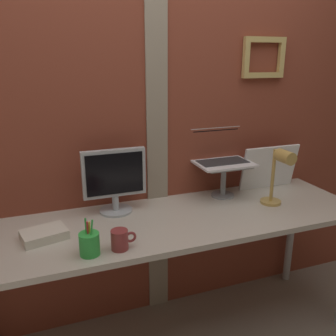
{
  "coord_description": "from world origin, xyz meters",
  "views": [
    {
      "loc": [
        -0.58,
        -1.59,
        1.58
      ],
      "look_at": [
        0.04,
        0.12,
        1.02
      ],
      "focal_mm": 38.04,
      "sensor_mm": 36.0,
      "label": 1
    }
  ],
  "objects_px": {
    "desk_lamp": "(279,172)",
    "monitor": "(114,178)",
    "laptop": "(219,154)",
    "coffee_mug": "(120,240)",
    "pen_cup": "(89,244)",
    "whiteboard_panel": "(269,167)"
  },
  "relations": [
    {
      "from": "monitor",
      "to": "whiteboard_panel",
      "type": "xyz_separation_m",
      "value": [
        1.01,
        0.03,
        -0.06
      ]
    },
    {
      "from": "laptop",
      "to": "coffee_mug",
      "type": "bearing_deg",
      "value": -147.11
    },
    {
      "from": "desk_lamp",
      "to": "whiteboard_panel",
      "type": "bearing_deg",
      "value": 63.88
    },
    {
      "from": "monitor",
      "to": "laptop",
      "type": "height_order",
      "value": "laptop"
    },
    {
      "from": "desk_lamp",
      "to": "coffee_mug",
      "type": "distance_m",
      "value": 0.97
    },
    {
      "from": "whiteboard_panel",
      "to": "pen_cup",
      "type": "distance_m",
      "value": 1.29
    },
    {
      "from": "whiteboard_panel",
      "to": "desk_lamp",
      "type": "relative_size",
      "value": 1.16
    },
    {
      "from": "laptop",
      "to": "whiteboard_panel",
      "type": "height_order",
      "value": "laptop"
    },
    {
      "from": "pen_cup",
      "to": "desk_lamp",
      "type": "bearing_deg",
      "value": 8.44
    },
    {
      "from": "desk_lamp",
      "to": "pen_cup",
      "type": "relative_size",
      "value": 1.99
    },
    {
      "from": "monitor",
      "to": "whiteboard_panel",
      "type": "bearing_deg",
      "value": 1.6
    },
    {
      "from": "desk_lamp",
      "to": "pen_cup",
      "type": "distance_m",
      "value": 1.1
    },
    {
      "from": "desk_lamp",
      "to": "laptop",
      "type": "bearing_deg",
      "value": 123.92
    },
    {
      "from": "desk_lamp",
      "to": "coffee_mug",
      "type": "height_order",
      "value": "desk_lamp"
    },
    {
      "from": "whiteboard_panel",
      "to": "pen_cup",
      "type": "height_order",
      "value": "whiteboard_panel"
    },
    {
      "from": "monitor",
      "to": "laptop",
      "type": "distance_m",
      "value": 0.67
    },
    {
      "from": "whiteboard_panel",
      "to": "coffee_mug",
      "type": "distance_m",
      "value": 1.17
    },
    {
      "from": "monitor",
      "to": "whiteboard_panel",
      "type": "distance_m",
      "value": 1.01
    },
    {
      "from": "whiteboard_panel",
      "to": "coffee_mug",
      "type": "relative_size",
      "value": 3.43
    },
    {
      "from": "whiteboard_panel",
      "to": "coffee_mug",
      "type": "height_order",
      "value": "whiteboard_panel"
    },
    {
      "from": "desk_lamp",
      "to": "monitor",
      "type": "bearing_deg",
      "value": 164.26
    },
    {
      "from": "monitor",
      "to": "coffee_mug",
      "type": "height_order",
      "value": "monitor"
    }
  ]
}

